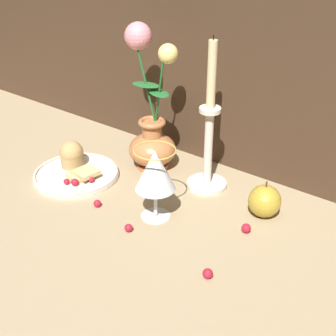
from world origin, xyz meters
name	(u,v)px	position (x,y,z in m)	size (l,w,h in m)	color
ground_plane	(136,203)	(0.00, 0.00, 0.00)	(2.40, 2.40, 0.00)	#9E8966
vase	(151,126)	(-0.08, 0.15, 0.11)	(0.14, 0.12, 0.35)	#B77042
plate_with_pastries	(75,168)	(-0.20, 0.01, 0.02)	(0.20, 0.20, 0.08)	silver
wine_glass	(155,172)	(0.06, -0.01, 0.11)	(0.08, 0.08, 0.16)	silver
candlestick	(209,143)	(0.08, 0.16, 0.11)	(0.09, 0.09, 0.35)	silver
apple_beside_vase	(265,201)	(0.24, 0.13, 0.03)	(0.07, 0.07, 0.08)	#B2932D
berry_near_plate	(246,228)	(0.24, 0.05, 0.01)	(0.02, 0.02, 0.02)	#AD192D
berry_front_center	(97,203)	(-0.06, -0.06, 0.01)	(0.02, 0.02, 0.02)	#AD192D
berry_by_glass_stem	(208,274)	(0.25, -0.10, 0.01)	(0.02, 0.02, 0.02)	#AD192D
berry_under_candlestick	(129,228)	(0.06, -0.09, 0.01)	(0.02, 0.02, 0.02)	#AD192D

